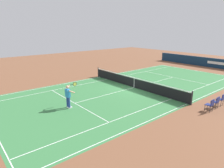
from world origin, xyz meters
name	(u,v)px	position (x,y,z in m)	size (l,w,h in m)	color
ground_plane	(134,87)	(0.00, 0.00, 0.00)	(60.00, 60.00, 0.00)	brown
court_slab	(134,87)	(0.00, 0.00, 0.00)	(24.20, 11.40, 0.00)	#387A42
court_line_markings	(134,87)	(0.00, 0.00, 0.00)	(23.85, 11.05, 0.01)	white
tennis_net	(134,83)	(0.00, 0.00, 0.49)	(0.10, 11.70, 1.08)	#2D2D33
stadium_barrier	(211,63)	(-15.90, 0.01, 0.67)	(0.26, 17.00, 1.34)	#112D4C
tennis_player_near	(68,95)	(7.15, 0.52, 0.93)	(1.06, 0.78, 1.70)	navy
tennis_ball	(122,87)	(0.89, -0.72, 0.03)	(0.07, 0.07, 0.07)	#CCE01E
spectator_chair_0	(221,99)	(-1.56, 7.21, 0.52)	(0.44, 0.44, 0.88)	#38383D
spectator_chair_1	(216,101)	(-0.71, 7.21, 0.52)	(0.44, 0.44, 0.88)	#38383D
spectator_chair_2	(210,104)	(0.14, 7.21, 0.52)	(0.44, 0.44, 0.88)	#38383D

